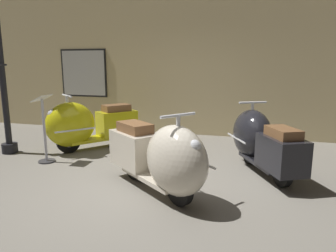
{
  "coord_description": "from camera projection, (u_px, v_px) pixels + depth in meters",
  "views": [
    {
      "loc": [
        1.4,
        -3.83,
        1.64
      ],
      "look_at": [
        0.07,
        0.91,
        0.65
      ],
      "focal_mm": 32.96,
      "sensor_mm": 36.0,
      "label": 1
    }
  ],
  "objects": [
    {
      "name": "info_stanchion",
      "position": [
        45.0,
        134.0,
        5.18
      ],
      "size": [
        0.28,
        0.33,
        1.15
      ],
      "color": "#333338",
      "rests_on": "ground"
    },
    {
      "name": "scooter_0",
      "position": [
        86.0,
        125.0,
        5.91
      ],
      "size": [
        1.52,
        1.71,
        1.09
      ],
      "rotation": [
        0.0,
        0.0,
        -2.25
      ],
      "color": "black",
      "rests_on": "ground"
    },
    {
      "name": "scooter_1",
      "position": [
        162.0,
        158.0,
        3.84
      ],
      "size": [
        1.72,
        1.51,
        1.09
      ],
      "rotation": [
        0.0,
        0.0,
        -0.67
      ],
      "color": "black",
      "rests_on": "ground"
    },
    {
      "name": "lamppost",
      "position": [
        0.0,
        58.0,
        5.47
      ],
      "size": [
        0.3,
        0.3,
        3.1
      ],
      "color": "black",
      "rests_on": "ground"
    },
    {
      "name": "ground_plane",
      "position": [
        146.0,
        184.0,
        4.31
      ],
      "size": [
        60.0,
        60.0,
        0.0
      ],
      "primitive_type": "plane",
      "color": "slate"
    },
    {
      "name": "scooter_2",
      "position": [
        260.0,
        140.0,
        4.78
      ],
      "size": [
        1.2,
        1.76,
        1.05
      ],
      "rotation": [
        0.0,
        0.0,
        2.03
      ],
      "color": "black",
      "rests_on": "ground"
    },
    {
      "name": "showroom_back_wall",
      "position": [
        201.0,
        54.0,
        7.01
      ],
      "size": [
        18.0,
        0.63,
        3.75
      ],
      "color": "#CCB784",
      "rests_on": "ground"
    }
  ]
}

